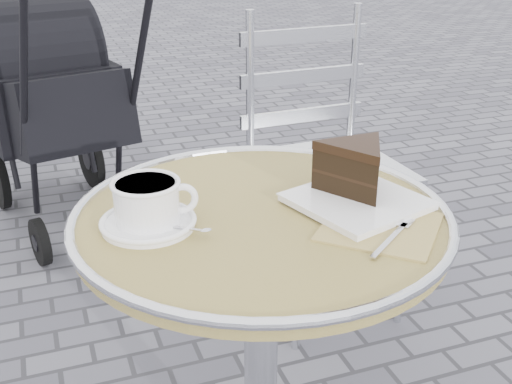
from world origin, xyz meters
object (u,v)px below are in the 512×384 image
object	(u,v)px
cake_plate_set	(357,175)
baby_stroller	(53,111)
cafe_table	(261,287)
bistro_chair	(314,129)
cappuccino_set	(148,207)

from	to	relation	value
cake_plate_set	baby_stroller	xyz separation A→B (m)	(-0.49, 1.71, -0.31)
cafe_table	baby_stroller	bearing A→B (deg)	99.93
cafe_table	cake_plate_set	bearing A→B (deg)	-3.16
cafe_table	cake_plate_set	distance (m)	0.29
baby_stroller	cafe_table	bearing A→B (deg)	-93.58
cake_plate_set	bistro_chair	world-z (taller)	bistro_chair
cappuccino_set	cake_plate_set	xyz separation A→B (m)	(0.40, -0.03, 0.02)
cappuccino_set	baby_stroller	size ratio (longest dim) A/B	0.16
cafe_table	cappuccino_set	world-z (taller)	cappuccino_set
cappuccino_set	baby_stroller	xyz separation A→B (m)	(-0.09, 1.68, -0.29)
cappuccino_set	cake_plate_set	world-z (taller)	cake_plate_set
cake_plate_set	bistro_chair	bearing A→B (deg)	53.59
cake_plate_set	bistro_chair	distance (m)	0.85
cappuccino_set	baby_stroller	bearing A→B (deg)	99.86
cappuccino_set	cake_plate_set	size ratio (longest dim) A/B	0.46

